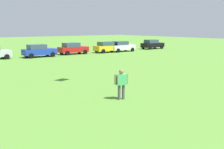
# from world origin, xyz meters

# --- Properties ---
(adult_bystander) EXTENTS (0.78, 0.45, 1.69)m
(adult_bystander) POSITION_xyz_m (3.80, 13.07, 1.00)
(adult_bystander) COLOR #4C4C51
(adult_bystander) RESTS_ON ground
(parked_car_blue_3) EXTENTS (4.30, 2.02, 1.68)m
(parked_car_blue_3) POSITION_xyz_m (8.41, 36.36, 0.86)
(parked_car_blue_3) COLOR #1E38AD
(parked_car_blue_3) RESTS_ON ground
(parked_car_red_4) EXTENTS (4.30, 2.02, 1.68)m
(parked_car_red_4) POSITION_xyz_m (13.88, 37.12, 0.86)
(parked_car_red_4) COLOR red
(parked_car_red_4) RESTS_ON ground
(parked_car_yellow_5) EXTENTS (4.30, 2.02, 1.68)m
(parked_car_yellow_5) POSITION_xyz_m (19.51, 36.39, 0.86)
(parked_car_yellow_5) COLOR yellow
(parked_car_yellow_5) RESTS_ON ground
(parked_car_white_6) EXTENTS (4.30, 2.02, 1.68)m
(parked_car_white_6) POSITION_xyz_m (22.21, 36.18, 0.86)
(parked_car_white_6) COLOR white
(parked_car_white_6) RESTS_ON ground
(parked_car_black_7) EXTENTS (4.30, 2.02, 1.68)m
(parked_car_black_7) POSITION_xyz_m (30.12, 37.19, 0.86)
(parked_car_black_7) COLOR black
(parked_car_black_7) RESTS_ON ground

